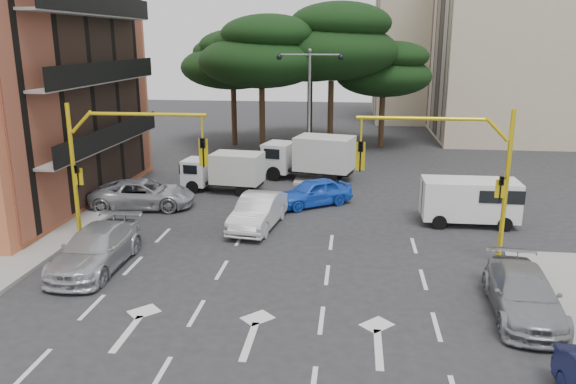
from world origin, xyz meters
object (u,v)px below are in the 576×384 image
(street_lamp_center, at_px, (310,90))
(car_blue_compact, at_px, (313,192))
(car_silver_cross_a, at_px, (143,194))
(box_truck_b, at_px, (309,158))
(car_silver_parked, at_px, (524,294))
(van_white, at_px, (469,202))
(box_truck_a, at_px, (224,172))
(signal_mast_left, at_px, (114,156))
(car_silver_wagon, at_px, (96,249))
(car_white_hatch, at_px, (258,212))
(signal_mast_right, at_px, (459,165))

(street_lamp_center, relative_size, car_blue_compact, 1.86)
(car_silver_cross_a, xyz_separation_m, box_truck_b, (8.00, 7.06, 0.65))
(car_silver_cross_a, distance_m, car_silver_parked, 18.97)
(van_white, relative_size, box_truck_a, 0.95)
(signal_mast_left, bearing_deg, box_truck_a, 75.99)
(car_silver_cross_a, relative_size, van_white, 1.21)
(car_blue_compact, height_order, van_white, van_white)
(van_white, bearing_deg, car_silver_cross_a, -93.04)
(car_silver_wagon, bearing_deg, box_truck_a, 78.64)
(car_white_hatch, bearing_deg, signal_mast_right, -12.87)
(street_lamp_center, bearing_deg, car_silver_cross_a, -133.00)
(signal_mast_right, relative_size, car_silver_wagon, 1.14)
(car_silver_cross_a, height_order, van_white, van_white)
(signal_mast_right, bearing_deg, box_truck_a, 140.75)
(street_lamp_center, xyz_separation_m, van_white, (8.31, -9.22, -4.34))
(street_lamp_center, height_order, car_silver_cross_a, street_lamp_center)
(signal_mast_right, distance_m, box_truck_b, 14.49)
(street_lamp_center, relative_size, box_truck_b, 1.38)
(car_silver_wagon, bearing_deg, van_white, 25.02)
(car_white_hatch, distance_m, van_white, 9.91)
(car_silver_parked, bearing_deg, car_silver_wagon, 175.82)
(signal_mast_right, height_order, car_silver_cross_a, signal_mast_right)
(car_white_hatch, xyz_separation_m, car_silver_parked, (9.75, -7.45, -0.06))
(signal_mast_right, relative_size, car_silver_cross_a, 1.14)
(street_lamp_center, xyz_separation_m, car_silver_cross_a, (-7.90, -8.47, -4.69))
(car_silver_wagon, bearing_deg, car_blue_compact, 50.68)
(car_blue_compact, distance_m, box_truck_a, 5.77)
(street_lamp_center, distance_m, car_white_hatch, 11.95)
(van_white, xyz_separation_m, box_truck_a, (-12.81, 4.45, 0.04))
(car_silver_wagon, relative_size, box_truck_b, 0.94)
(car_blue_compact, relative_size, car_silver_parked, 0.86)
(car_silver_cross_a, xyz_separation_m, box_truck_a, (3.40, 3.69, 0.40))
(signal_mast_right, relative_size, signal_mast_left, 1.00)
(car_white_hatch, distance_m, car_blue_compact, 4.52)
(car_silver_cross_a, bearing_deg, signal_mast_right, -117.89)
(signal_mast_left, bearing_deg, signal_mast_right, 0.00)
(car_blue_compact, xyz_separation_m, box_truck_b, (-0.71, 5.59, 0.67))
(car_silver_parked, bearing_deg, car_white_hatch, 146.13)
(car_silver_cross_a, relative_size, car_silver_parked, 1.08)
(box_truck_a, bearing_deg, street_lamp_center, -36.43)
(box_truck_b, bearing_deg, car_blue_compact, -159.13)
(car_silver_wagon, xyz_separation_m, box_truck_a, (2.28, 11.55, 0.37))
(car_silver_parked, distance_m, van_white, 9.14)
(car_silver_wagon, height_order, car_silver_parked, car_silver_wagon)
(signal_mast_right, height_order, signal_mast_left, same)
(car_silver_cross_a, xyz_separation_m, car_silver_parked, (16.18, -9.89, -0.02))
(box_truck_a, bearing_deg, signal_mast_right, -122.37)
(car_white_hatch, xyz_separation_m, box_truck_b, (1.56, 9.50, 0.61))
(car_blue_compact, relative_size, van_white, 0.96)
(box_truck_b, bearing_deg, van_white, -119.95)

